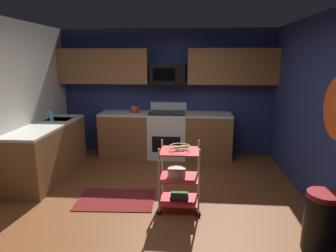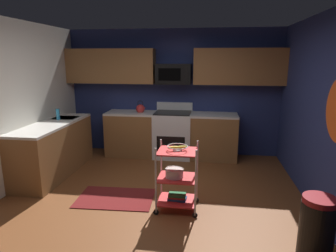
{
  "view_description": "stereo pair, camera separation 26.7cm",
  "coord_description": "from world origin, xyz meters",
  "px_view_note": "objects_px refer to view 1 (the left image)",
  "views": [
    {
      "loc": [
        0.52,
        -3.72,
        2.0
      ],
      "look_at": [
        0.19,
        0.38,
        1.05
      ],
      "focal_mm": 31.16,
      "sensor_mm": 36.0,
      "label": 1
    },
    {
      "loc": [
        0.78,
        -3.69,
        2.0
      ],
      "look_at": [
        0.19,
        0.38,
        1.05
      ],
      "focal_mm": 31.16,
      "sensor_mm": 36.0,
      "label": 2
    }
  ],
  "objects_px": {
    "mixing_bowl_large": "(177,173)",
    "dish_soap_bottle": "(51,116)",
    "fruit_bowl": "(180,147)",
    "microwave": "(168,74)",
    "trash_can": "(321,222)",
    "rolling_cart": "(180,177)",
    "oven_range": "(167,134)",
    "book_stack": "(179,196)",
    "kettle": "(135,109)"
  },
  "relations": [
    {
      "from": "rolling_cart",
      "to": "fruit_bowl",
      "type": "height_order",
      "value": "rolling_cart"
    },
    {
      "from": "mixing_bowl_large",
      "to": "dish_soap_bottle",
      "type": "distance_m",
      "value": 2.63
    },
    {
      "from": "dish_soap_bottle",
      "to": "trash_can",
      "type": "relative_size",
      "value": 0.3
    },
    {
      "from": "mixing_bowl_large",
      "to": "book_stack",
      "type": "bearing_deg",
      "value": -0.0
    },
    {
      "from": "mixing_bowl_large",
      "to": "dish_soap_bottle",
      "type": "xyz_separation_m",
      "value": [
        -2.28,
        1.22,
        0.5
      ]
    },
    {
      "from": "microwave",
      "to": "mixing_bowl_large",
      "type": "bearing_deg",
      "value": -82.47
    },
    {
      "from": "kettle",
      "to": "dish_soap_bottle",
      "type": "xyz_separation_m",
      "value": [
        -1.3,
        -0.96,
        0.02
      ]
    },
    {
      "from": "trash_can",
      "to": "kettle",
      "type": "bearing_deg",
      "value": 130.65
    },
    {
      "from": "mixing_bowl_large",
      "to": "book_stack",
      "type": "xyz_separation_m",
      "value": [
        0.04,
        -0.0,
        -0.35
      ]
    },
    {
      "from": "microwave",
      "to": "kettle",
      "type": "xyz_separation_m",
      "value": [
        -0.67,
        -0.11,
        -0.7
      ]
    },
    {
      "from": "kettle",
      "to": "fruit_bowl",
      "type": "bearing_deg",
      "value": -64.93
    },
    {
      "from": "trash_can",
      "to": "book_stack",
      "type": "bearing_deg",
      "value": 152.92
    },
    {
      "from": "oven_range",
      "to": "rolling_cart",
      "type": "bearing_deg",
      "value": -81.08
    },
    {
      "from": "oven_range",
      "to": "microwave",
      "type": "bearing_deg",
      "value": 90.26
    },
    {
      "from": "oven_range",
      "to": "dish_soap_bottle",
      "type": "xyz_separation_m",
      "value": [
        -1.98,
        -0.96,
        0.54
      ]
    },
    {
      "from": "microwave",
      "to": "book_stack",
      "type": "distance_m",
      "value": 2.77
    },
    {
      "from": "oven_range",
      "to": "kettle",
      "type": "xyz_separation_m",
      "value": [
        -0.68,
        -0.0,
        0.52
      ]
    },
    {
      "from": "oven_range",
      "to": "fruit_bowl",
      "type": "relative_size",
      "value": 4.04
    },
    {
      "from": "fruit_bowl",
      "to": "kettle",
      "type": "bearing_deg",
      "value": 115.07
    },
    {
      "from": "oven_range",
      "to": "kettle",
      "type": "distance_m",
      "value": 0.85
    },
    {
      "from": "oven_range",
      "to": "trash_can",
      "type": "xyz_separation_m",
      "value": [
        1.86,
        -2.95,
        -0.15
      ]
    },
    {
      "from": "oven_range",
      "to": "trash_can",
      "type": "distance_m",
      "value": 3.49
    },
    {
      "from": "rolling_cart",
      "to": "kettle",
      "type": "distance_m",
      "value": 2.46
    },
    {
      "from": "oven_range",
      "to": "kettle",
      "type": "bearing_deg",
      "value": -179.67
    },
    {
      "from": "microwave",
      "to": "kettle",
      "type": "distance_m",
      "value": 0.98
    },
    {
      "from": "mixing_bowl_large",
      "to": "kettle",
      "type": "bearing_deg",
      "value": 114.18
    },
    {
      "from": "book_stack",
      "to": "trash_can",
      "type": "height_order",
      "value": "trash_can"
    },
    {
      "from": "microwave",
      "to": "trash_can",
      "type": "relative_size",
      "value": 1.06
    },
    {
      "from": "fruit_bowl",
      "to": "kettle",
      "type": "xyz_separation_m",
      "value": [
        -1.02,
        2.18,
        0.12
      ]
    },
    {
      "from": "microwave",
      "to": "mixing_bowl_large",
      "type": "height_order",
      "value": "microwave"
    },
    {
      "from": "rolling_cart",
      "to": "book_stack",
      "type": "height_order",
      "value": "rolling_cart"
    },
    {
      "from": "mixing_bowl_large",
      "to": "kettle",
      "type": "relative_size",
      "value": 0.95
    },
    {
      "from": "rolling_cart",
      "to": "dish_soap_bottle",
      "type": "bearing_deg",
      "value": 152.24
    },
    {
      "from": "mixing_bowl_large",
      "to": "kettle",
      "type": "xyz_separation_m",
      "value": [
        -0.98,
        2.18,
        0.48
      ]
    },
    {
      "from": "fruit_bowl",
      "to": "kettle",
      "type": "distance_m",
      "value": 2.4
    },
    {
      "from": "fruit_bowl",
      "to": "microwave",
      "type": "bearing_deg",
      "value": 98.53
    },
    {
      "from": "dish_soap_bottle",
      "to": "trash_can",
      "type": "bearing_deg",
      "value": -27.49
    },
    {
      "from": "fruit_bowl",
      "to": "trash_can",
      "type": "bearing_deg",
      "value": -27.08
    },
    {
      "from": "oven_range",
      "to": "mixing_bowl_large",
      "type": "height_order",
      "value": "oven_range"
    },
    {
      "from": "trash_can",
      "to": "rolling_cart",
      "type": "bearing_deg",
      "value": 152.92
    },
    {
      "from": "book_stack",
      "to": "oven_range",
      "type": "bearing_deg",
      "value": 98.92
    },
    {
      "from": "kettle",
      "to": "dish_soap_bottle",
      "type": "bearing_deg",
      "value": -143.69
    },
    {
      "from": "rolling_cart",
      "to": "fruit_bowl",
      "type": "bearing_deg",
      "value": 90.0
    },
    {
      "from": "microwave",
      "to": "kettle",
      "type": "relative_size",
      "value": 2.65
    },
    {
      "from": "mixing_bowl_large",
      "to": "fruit_bowl",
      "type": "bearing_deg",
      "value": 0.0
    },
    {
      "from": "fruit_bowl",
      "to": "mixing_bowl_large",
      "type": "xyz_separation_m",
      "value": [
        -0.04,
        0.0,
        -0.36
      ]
    },
    {
      "from": "fruit_bowl",
      "to": "book_stack",
      "type": "bearing_deg",
      "value": -90.0
    },
    {
      "from": "book_stack",
      "to": "kettle",
      "type": "distance_m",
      "value": 2.54
    },
    {
      "from": "oven_range",
      "to": "microwave",
      "type": "distance_m",
      "value": 1.23
    },
    {
      "from": "rolling_cart",
      "to": "dish_soap_bottle",
      "type": "xyz_separation_m",
      "value": [
        -2.32,
        1.22,
        0.57
      ]
    }
  ]
}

